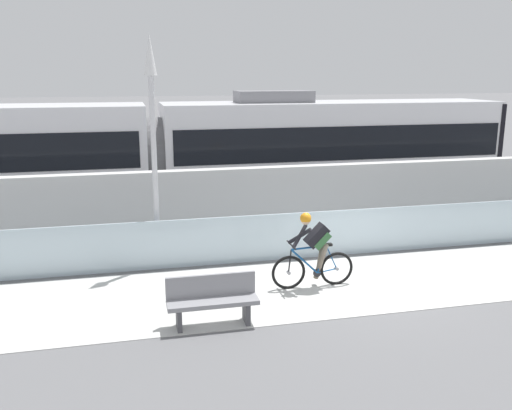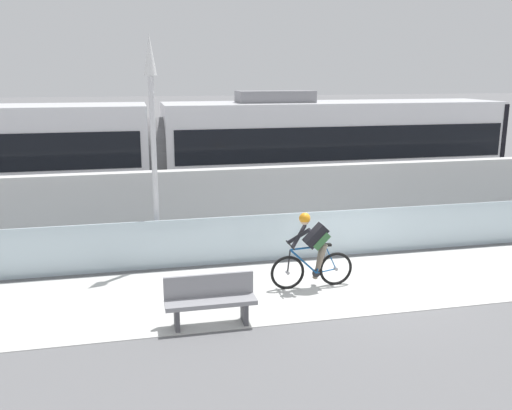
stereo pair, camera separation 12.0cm
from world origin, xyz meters
TOP-DOWN VIEW (x-y plane):
  - ground_plane at (0.00, 0.00)m, footprint 200.00×200.00m
  - bike_path_deck at (0.00, 0.00)m, footprint 32.00×3.20m
  - glass_parapet at (0.00, 1.85)m, footprint 32.00×0.05m
  - concrete_barrier_wall at (0.00, 3.65)m, footprint 32.00×0.36m
  - tram_rail_near at (0.00, 6.13)m, footprint 32.00×0.08m
  - tram_rail_far at (0.00, 7.57)m, footprint 32.00×0.08m
  - tram at (-3.89, 6.85)m, footprint 22.56×2.54m
  - cyclist_on_bike at (-1.06, 0.00)m, footprint 1.77×0.58m
  - lamp_post_antenna at (-4.11, 2.15)m, footprint 0.28×0.28m
  - bench at (-3.37, -1.29)m, footprint 1.60×0.45m

SIDE VIEW (x-z plane):
  - ground_plane at x=0.00m, z-range 0.00..0.00m
  - tram_rail_near at x=0.00m, z-range 0.00..0.01m
  - tram_rail_far at x=0.00m, z-range 0.00..0.01m
  - bike_path_deck at x=0.00m, z-range 0.00..0.01m
  - bench at x=-3.37m, z-range 0.03..0.92m
  - glass_parapet at x=0.00m, z-range 0.00..1.13m
  - cyclist_on_bike at x=-1.06m, z-range -0.02..1.59m
  - concrete_barrier_wall at x=0.00m, z-range 0.00..1.94m
  - tram at x=-3.89m, z-range -0.01..3.80m
  - lamp_post_antenna at x=-4.11m, z-range 0.69..5.89m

